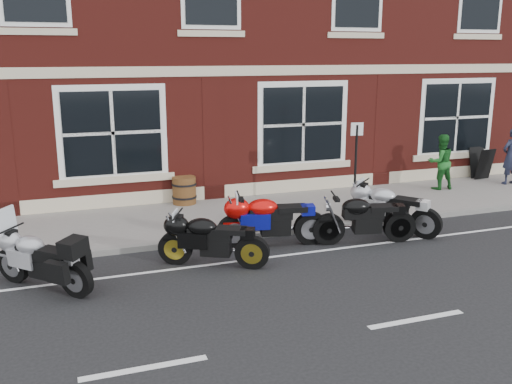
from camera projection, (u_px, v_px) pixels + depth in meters
ground at (326, 254)px, 11.17m from camera, size 80.00×80.00×0.00m
sidewalk at (271, 212)px, 13.90m from camera, size 30.00×3.00×0.12m
kerb at (297, 231)px, 12.45m from camera, size 30.00×0.16×0.12m
moto_touring_silver at (41, 257)px, 9.42m from camera, size 1.51×1.57×1.35m
moto_sport_red at (270, 218)px, 11.52m from camera, size 2.26×0.58×1.02m
moto_sport_black at (211, 238)px, 10.43m from camera, size 1.89×1.11×0.94m
moto_sport_silver at (391, 207)px, 12.44m from camera, size 1.40×1.87×0.99m
moto_naked_black at (362, 217)px, 11.70m from camera, size 2.15×0.61×0.98m
pedestrian_left at (511, 156)px, 16.46m from camera, size 0.62×0.43×1.64m
pedestrian_right at (441, 162)px, 15.86m from camera, size 0.80×0.65×1.54m
a_board_sign at (481, 163)px, 17.25m from camera, size 0.59×0.42×0.94m
barrel_planter at (184, 190)px, 14.39m from camera, size 0.62×0.62×0.69m
parking_sign at (356, 161)px, 13.46m from camera, size 0.30×0.06×2.14m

